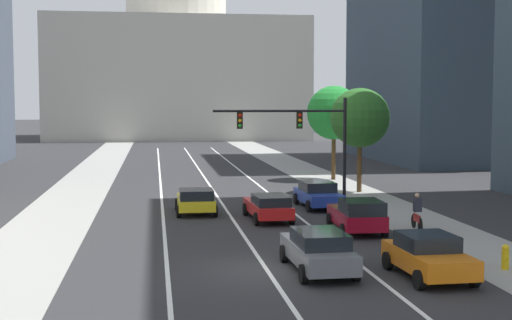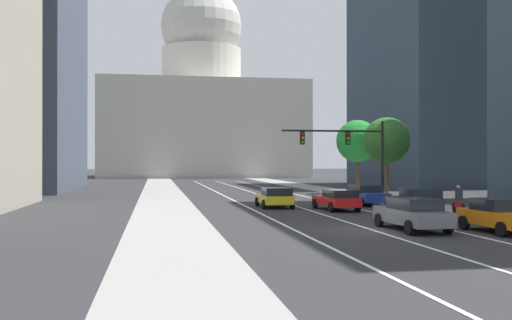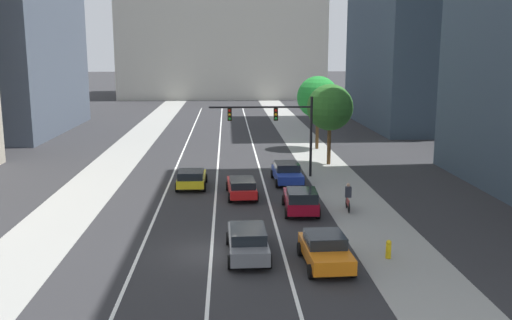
% 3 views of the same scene
% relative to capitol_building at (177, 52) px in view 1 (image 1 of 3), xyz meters
% --- Properties ---
extents(ground_plane, '(400.00, 400.00, 0.00)m').
position_rel_capitol_building_xyz_m(ground_plane, '(0.00, -59.35, -14.51)').
color(ground_plane, '#2B2B2D').
extents(sidewalk_left, '(4.10, 130.00, 0.01)m').
position_rel_capitol_building_xyz_m(sidewalk_left, '(-9.02, -64.35, -14.50)').
color(sidewalk_left, gray).
rests_on(sidewalk_left, ground).
extents(sidewalk_right, '(4.10, 130.00, 0.01)m').
position_rel_capitol_building_xyz_m(sidewalk_right, '(9.02, -64.35, -14.50)').
color(sidewalk_right, gray).
rests_on(sidewalk_right, ground).
extents(lane_stripe_left, '(0.16, 90.00, 0.01)m').
position_rel_capitol_building_xyz_m(lane_stripe_left, '(-3.49, -74.35, -14.50)').
color(lane_stripe_left, white).
rests_on(lane_stripe_left, ground).
extents(lane_stripe_center, '(0.16, 90.00, 0.01)m').
position_rel_capitol_building_xyz_m(lane_stripe_center, '(0.00, -74.35, -14.50)').
color(lane_stripe_center, white).
rests_on(lane_stripe_center, ground).
extents(lane_stripe_right, '(0.16, 90.00, 0.01)m').
position_rel_capitol_building_xyz_m(lane_stripe_right, '(3.49, -74.35, -14.50)').
color(lane_stripe_right, white).
rests_on(lane_stripe_right, ground).
extents(office_tower_far_right, '(19.68, 25.13, 30.62)m').
position_rel_capitol_building_xyz_m(office_tower_far_right, '(28.21, -52.82, 0.84)').
color(office_tower_far_right, '#334251').
rests_on(office_tower_far_right, ground).
extents(capitol_building, '(41.30, 28.57, 41.92)m').
position_rel_capitol_building_xyz_m(capitol_building, '(0.00, 0.00, 0.00)').
color(capitol_building, beige).
rests_on(capitol_building, ground).
extents(car_yellow, '(2.13, 4.04, 1.39)m').
position_rel_capitol_building_xyz_m(car_yellow, '(-1.74, -86.10, -13.77)').
color(car_yellow, yellow).
rests_on(car_yellow, ground).
extents(car_red, '(2.12, 4.75, 1.35)m').
position_rel_capitol_building_xyz_m(car_red, '(1.75, -88.78, -13.78)').
color(car_red, red).
rests_on(car_red, ground).
extents(car_crimson, '(2.21, 4.43, 1.59)m').
position_rel_capitol_building_xyz_m(car_crimson, '(5.22, -92.76, -13.69)').
color(car_crimson, maroon).
rests_on(car_crimson, ground).
extents(car_blue, '(2.18, 4.63, 1.46)m').
position_rel_capitol_building_xyz_m(car_blue, '(5.23, -84.72, -13.74)').
color(car_blue, '#1E389E').
rests_on(car_blue, ground).
extents(car_orange, '(2.20, 4.19, 1.48)m').
position_rel_capitol_building_xyz_m(car_orange, '(5.23, -101.29, -13.74)').
color(car_orange, orange).
rests_on(car_orange, ground).
extents(car_gray, '(2.07, 4.82, 1.47)m').
position_rel_capitol_building_xyz_m(car_gray, '(1.74, -99.93, -13.73)').
color(car_gray, slate).
rests_on(car_gray, ground).
extents(traffic_signal_mast, '(7.92, 0.39, 6.20)m').
position_rel_capitol_building_xyz_m(traffic_signal_mast, '(4.72, -82.75, -10.20)').
color(traffic_signal_mast, black).
rests_on(traffic_signal_mast, ground).
extents(fire_hydrant, '(0.26, 0.35, 0.91)m').
position_rel_capitol_building_xyz_m(fire_hydrant, '(8.37, -100.55, -14.04)').
color(fire_hydrant, yellow).
rests_on(fire_hydrant, ground).
extents(cyclist, '(0.38, 1.70, 1.72)m').
position_rel_capitol_building_xyz_m(cyclist, '(8.16, -92.42, -13.65)').
color(cyclist, black).
rests_on(cyclist, ground).
extents(street_tree_mid_right, '(4.13, 4.13, 7.22)m').
position_rel_capitol_building_xyz_m(street_tree_mid_right, '(9.76, -70.26, -9.37)').
color(street_tree_mid_right, '#51381E').
rests_on(street_tree_mid_right, ground).
extents(street_tree_near_right, '(3.93, 3.93, 6.89)m').
position_rel_capitol_building_xyz_m(street_tree_near_right, '(9.54, -78.10, -9.60)').
color(street_tree_near_right, '#51381E').
rests_on(street_tree_near_right, ground).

